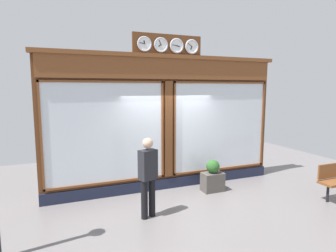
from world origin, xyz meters
name	(u,v)px	position (x,y,z in m)	size (l,w,h in m)	color
ground_plane	(226,239)	(0.00, 2.80, 0.00)	(14.00, 14.00, 0.00)	slate
shop_facade	(166,122)	(0.00, -0.13, 1.79)	(6.51, 0.42, 4.04)	#5B3319
pedestrian	(148,174)	(1.03, 1.46, 0.93)	(0.41, 0.33, 1.69)	black
planter_box	(213,182)	(-1.01, 0.63, 0.25)	(0.56, 0.36, 0.49)	#4C4742
planter_shrub	(213,166)	(-1.01, 0.63, 0.66)	(0.35, 0.35, 0.35)	#285623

